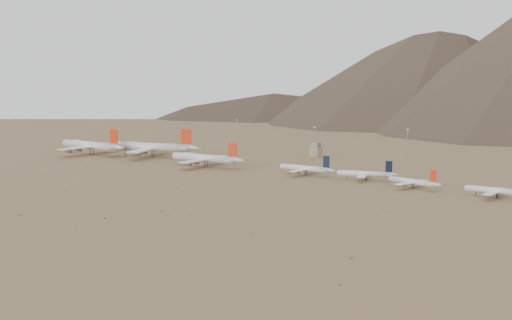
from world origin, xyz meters
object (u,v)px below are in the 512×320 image
Objects in this scene: narrowbody_a at (306,169)px; narrowbody_b at (366,174)px; widebody_west at (91,145)px; control_tower at (316,151)px; widebody_centre at (152,147)px; widebody_east at (205,158)px.

narrowbody_a is 1.13× the size of narrowbody_b.
narrowbody_b is at bearing 4.35° from widebody_west.
widebody_west reaches higher than narrowbody_a.
control_tower is at bearing 117.44° from narrowbody_a.
widebody_centre is (52.54, 18.79, 0.40)m from widebody_west.
narrowbody_a is 3.64× the size of control_tower.
narrowbody_a is at bearing 167.23° from narrowbody_b.
widebody_west is 1.75× the size of narrowbody_a.
widebody_west is 188.19m from control_tower.
narrowbody_a is at bearing -21.65° from widebody_centre.
widebody_centre is at bearing 20.40° from widebody_west.
narrowbody_a is at bearing 3.69° from widebody_west.
widebody_centre is 6.45× the size of control_tower.
narrowbody_b is (42.93, 5.12, -0.38)m from narrowbody_a.
widebody_west is 1.19× the size of widebody_east.
narrowbody_b is at bearing 6.25° from narrowbody_a.
control_tower is (107.66, 79.92, -2.92)m from widebody_centre.
widebody_centre reaches higher than control_tower.
control_tower is (35.19, 97.87, -1.30)m from widebody_east.
widebody_east is (125.01, 0.84, -1.23)m from widebody_west.
widebody_west is 250.43m from narrowbody_b.
narrowbody_a reaches higher than narrowbody_b.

